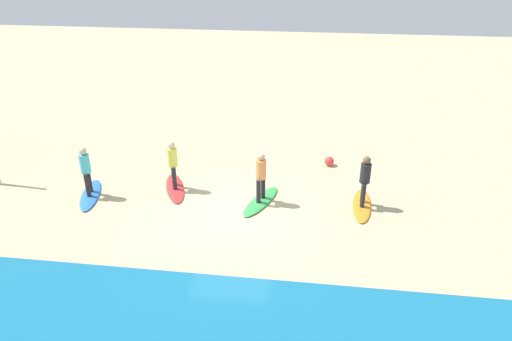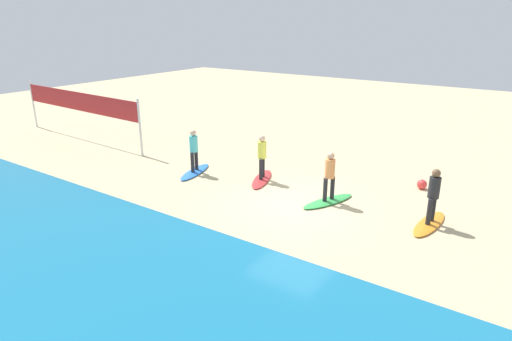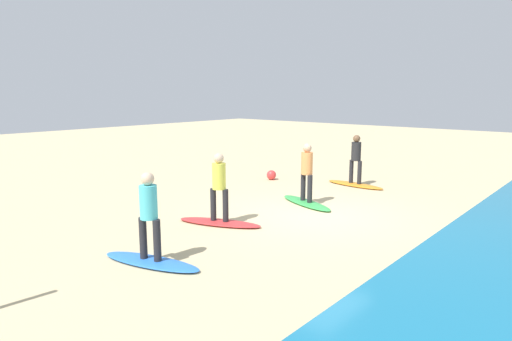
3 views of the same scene
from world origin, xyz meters
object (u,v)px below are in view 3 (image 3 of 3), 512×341
object	(u,v)px
surfboard_orange	(355,185)
surfer_blue	(149,210)
surfer_green	(307,168)
surfer_red	(219,182)
surfboard_green	(306,203)
surfboard_blue	(151,262)
surfboard_red	(220,222)
beach_ball	(271,175)
surfer_orange	(356,156)

from	to	relation	value
surfboard_orange	surfer_blue	xyz separation A→B (m)	(8.74, 0.46, 0.99)
surfer_green	surfer_red	xyz separation A→B (m)	(2.96, -0.50, 0.00)
surfboard_green	surfboard_blue	bearing A→B (deg)	-66.53
surfboard_red	surfer_red	size ratio (longest dim) A/B	1.28
surfboard_blue	beach_ball	world-z (taller)	beach_ball
surfer_red	surfboard_blue	xyz separation A→B (m)	(2.61, 0.81, -0.99)
surfboard_blue	surfboard_red	bearing A→B (deg)	92.51
surfer_green	beach_ball	world-z (taller)	surfer_green
surfboard_red	surfboard_blue	bearing A→B (deg)	-93.67
surfer_orange	surfboard_green	size ratio (longest dim) A/B	0.78
surfboard_green	surfer_blue	size ratio (longest dim) A/B	1.28
surfer_green	beach_ball	bearing A→B (deg)	-126.21
surfer_orange	surfer_blue	world-z (taller)	same
surfer_green	surfer_blue	xyz separation A→B (m)	(5.56, 0.30, 0.00)
surfboard_red	surfboard_blue	xyz separation A→B (m)	(2.61, 0.81, 0.00)
surfboard_orange	surfer_blue	size ratio (longest dim) A/B	1.28
surfer_green	surfboard_blue	world-z (taller)	surfer_green
surfer_blue	beach_ball	xyz separation A→B (m)	(-7.75, -3.29, -0.86)
surfboard_green	surfer_orange	bearing A→B (deg)	113.14
surfer_orange	surfboard_blue	world-z (taller)	surfer_orange
surfboard_green	surfer_red	world-z (taller)	surfer_red
surfboard_blue	surfboard_green	bearing A→B (deg)	78.40
surfboard_orange	surfboard_red	size ratio (longest dim) A/B	1.00
surfer_green	surfboard_red	xyz separation A→B (m)	(2.96, -0.50, -0.99)
surfer_green	surfboard_red	distance (m)	3.16
surfboard_orange	surfboard_green	size ratio (longest dim) A/B	1.00
surfboard_orange	surfer_orange	distance (m)	0.99
surfboard_red	surfboard_blue	distance (m)	2.73
surfboard_blue	beach_ball	size ratio (longest dim) A/B	6.08
surfboard_blue	beach_ball	xyz separation A→B (m)	(-7.75, -3.29, 0.13)
surfer_green	surfboard_orange	bearing A→B (deg)	-177.21
surfboard_green	beach_ball	size ratio (longest dim) A/B	6.08
surfer_red	surfer_blue	xyz separation A→B (m)	(2.61, 0.81, 0.00)
surfboard_orange	surfer_green	distance (m)	3.33
surfer_green	surfer_red	bearing A→B (deg)	-9.68
surfboard_orange	surfer_orange	bearing A→B (deg)	-78.55
surfer_red	surfboard_blue	distance (m)	2.90
surfer_orange	surfer_red	distance (m)	6.14
surfboard_red	surfer_red	distance (m)	0.99
surfer_orange	surfboard_red	bearing A→B (deg)	-3.27
surfboard_green	surfboard_red	size ratio (longest dim) A/B	1.00
surfer_orange	beach_ball	distance (m)	3.12
surfer_orange	surfer_blue	xyz separation A→B (m)	(8.74, 0.46, 0.00)
surfboard_orange	surfer_green	world-z (taller)	surfer_green
surfer_green	surfer_blue	size ratio (longest dim) A/B	1.00
surfboard_green	surfer_green	bearing A→B (deg)	-114.65
surfer_red	beach_ball	size ratio (longest dim) A/B	4.75
surfboard_green	surfboard_blue	distance (m)	5.57
surfboard_green	surfer_red	size ratio (longest dim) A/B	1.28
surfer_green	surfboard_blue	bearing A→B (deg)	3.12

